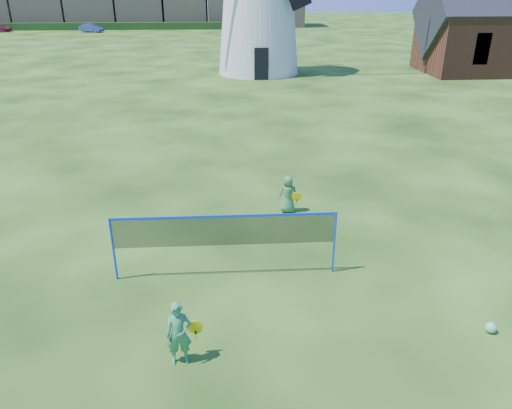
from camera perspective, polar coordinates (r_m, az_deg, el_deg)
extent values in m
plane|color=black|center=(11.58, -0.84, -7.83)|extent=(220.00, 220.00, 0.00)
cube|color=black|center=(35.00, 0.63, 16.15)|extent=(0.99, 0.12, 2.17)
cube|color=black|center=(35.25, 0.59, 22.50)|extent=(0.69, 0.12, 0.89)
cube|color=brown|center=(42.70, 27.61, 16.41)|extent=(12.53, 6.26, 4.18)
cube|color=black|center=(38.26, 25.01, 16.23)|extent=(1.04, 0.10, 2.09)
cylinder|color=blue|center=(11.36, -16.39, -5.08)|extent=(0.05, 0.05, 1.55)
cylinder|color=blue|center=(11.32, 9.16, -4.43)|extent=(0.05, 0.05, 1.55)
cube|color=black|center=(10.88, -3.68, -3.15)|extent=(5.00, 0.02, 0.70)
cube|color=blue|center=(10.71, -3.74, -1.40)|extent=(5.00, 0.02, 0.06)
imported|color=#398F55|center=(8.88, -9.05, -14.75)|extent=(0.49, 0.36, 1.24)
cylinder|color=yellow|center=(9.00, -7.12, -14.10)|extent=(0.28, 0.02, 0.28)
cube|color=yellow|center=(9.11, -7.07, -14.93)|extent=(0.03, 0.02, 0.20)
imported|color=#408644|center=(14.26, 3.79, 1.22)|extent=(0.55, 0.36, 1.13)
cylinder|color=yellow|center=(14.08, 4.79, 0.93)|extent=(0.28, 0.02, 0.28)
cube|color=yellow|center=(14.15, 4.77, 0.30)|extent=(0.03, 0.02, 0.20)
sphere|color=green|center=(10.74, 25.84, -12.86)|extent=(0.22, 0.22, 0.22)
cube|color=tan|center=(86.22, -23.60, 20.68)|extent=(7.25, 8.00, 6.35)
cube|color=tan|center=(84.16, -18.45, 21.40)|extent=(7.16, 8.00, 6.48)
cube|color=tan|center=(82.74, -13.24, 22.23)|extent=(6.77, 8.00, 7.37)
cube|color=tan|center=(82.00, -8.18, 22.53)|extent=(6.21, 8.00, 7.24)
cube|color=tan|center=(81.82, -3.05, 22.63)|extent=(6.72, 8.00, 6.99)
cube|color=tan|center=(82.26, 2.56, 22.55)|extent=(7.54, 8.00, 6.70)
cube|color=#193814|center=(78.98, -20.60, 18.97)|extent=(62.00, 0.80, 1.00)
imported|color=navy|center=(74.75, -18.77, 19.02)|extent=(3.52, 2.32, 1.10)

